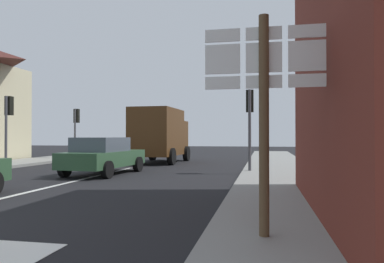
{
  "coord_description": "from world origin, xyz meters",
  "views": [
    {
      "loc": [
        6.25,
        -4.57,
        1.52
      ],
      "look_at": [
        3.1,
        11.44,
        1.73
      ],
      "focal_mm": 34.13,
      "sensor_mm": 36.0,
      "label": 1
    }
  ],
  "objects_px": {
    "traffic_light_near_left": "(8,115)",
    "sedan_far": "(103,155)",
    "route_sign_post": "(264,101)",
    "traffic_light_near_right": "(250,112)",
    "traffic_light_far_left": "(76,122)",
    "delivery_truck": "(160,134)"
  },
  "relations": [
    {
      "from": "sedan_far",
      "to": "delivery_truck",
      "type": "distance_m",
      "value": 6.64
    },
    {
      "from": "sedan_far",
      "to": "delivery_truck",
      "type": "height_order",
      "value": "delivery_truck"
    },
    {
      "from": "delivery_truck",
      "to": "traffic_light_near_left",
      "type": "height_order",
      "value": "traffic_light_near_left"
    },
    {
      "from": "delivery_truck",
      "to": "traffic_light_near_right",
      "type": "xyz_separation_m",
      "value": [
        5.28,
        -5.17,
        0.87
      ]
    },
    {
      "from": "traffic_light_near_right",
      "to": "sedan_far",
      "type": "bearing_deg",
      "value": -166.38
    },
    {
      "from": "sedan_far",
      "to": "traffic_light_near_right",
      "type": "distance_m",
      "value": 6.15
    },
    {
      "from": "delivery_truck",
      "to": "traffic_light_near_left",
      "type": "distance_m",
      "value": 7.83
    },
    {
      "from": "traffic_light_near_left",
      "to": "traffic_light_near_right",
      "type": "xyz_separation_m",
      "value": [
        11.4,
        -0.37,
        -0.02
      ]
    },
    {
      "from": "route_sign_post",
      "to": "traffic_light_near_right",
      "type": "relative_size",
      "value": 0.94
    },
    {
      "from": "traffic_light_near_left",
      "to": "traffic_light_far_left",
      "type": "relative_size",
      "value": 1.04
    },
    {
      "from": "sedan_far",
      "to": "traffic_light_near_right",
      "type": "relative_size",
      "value": 1.27
    },
    {
      "from": "traffic_light_near_right",
      "to": "traffic_light_near_left",
      "type": "bearing_deg",
      "value": 178.12
    },
    {
      "from": "delivery_truck",
      "to": "traffic_light_near_right",
      "type": "relative_size",
      "value": 1.49
    },
    {
      "from": "route_sign_post",
      "to": "traffic_light_far_left",
      "type": "relative_size",
      "value": 0.97
    },
    {
      "from": "traffic_light_near_left",
      "to": "route_sign_post",
      "type": "bearing_deg",
      "value": -40.37
    },
    {
      "from": "route_sign_post",
      "to": "traffic_light_near_left",
      "type": "distance_m",
      "value": 15.7
    },
    {
      "from": "sedan_far",
      "to": "traffic_light_near_right",
      "type": "bearing_deg",
      "value": 13.62
    },
    {
      "from": "sedan_far",
      "to": "route_sign_post",
      "type": "bearing_deg",
      "value": -53.22
    },
    {
      "from": "sedan_far",
      "to": "traffic_light_near_right",
      "type": "xyz_separation_m",
      "value": [
        5.72,
        1.39,
        1.76
      ]
    },
    {
      "from": "traffic_light_near_left",
      "to": "sedan_far",
      "type": "bearing_deg",
      "value": -17.25
    },
    {
      "from": "traffic_light_near_right",
      "to": "route_sign_post",
      "type": "bearing_deg",
      "value": -86.74
    },
    {
      "from": "delivery_truck",
      "to": "route_sign_post",
      "type": "distance_m",
      "value": 16.06
    }
  ]
}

